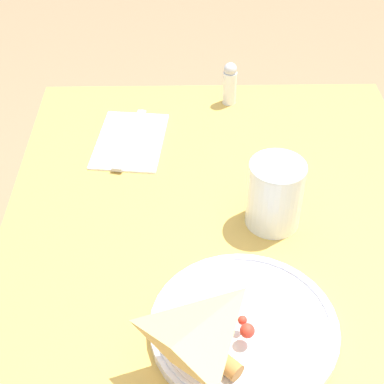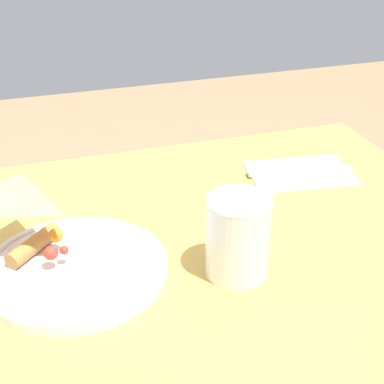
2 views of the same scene
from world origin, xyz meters
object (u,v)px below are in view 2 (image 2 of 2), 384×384
butter_knife (295,171)px  napkin_folded (300,173)px  dining_table (155,317)px  plate_pizza (73,266)px  milk_glass (238,241)px

butter_knife → napkin_folded: bearing=-0.0°
dining_table → plate_pizza: bearing=-172.9°
dining_table → plate_pizza: plate_pizza is taller
butter_knife → dining_table: bearing=-141.4°
napkin_folded → butter_knife: bearing=169.2°
plate_pizza → butter_knife: bearing=22.8°
milk_glass → napkin_folded: 0.34m
dining_table → butter_knife: (0.32, 0.17, 0.13)m
plate_pizza → napkin_folded: size_ratio=1.28×
dining_table → butter_knife: 0.38m
milk_glass → napkin_folded: (0.23, 0.25, -0.05)m
napkin_folded → butter_knife: butter_knife is taller
milk_glass → napkin_folded: milk_glass is taller
dining_table → plate_pizza: (-0.12, -0.01, 0.14)m
napkin_folded → dining_table: bearing=-153.2°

